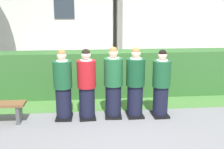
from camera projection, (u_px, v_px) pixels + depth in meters
ground_plane at (112, 116)px, 6.71m from camera, size 60.00×60.00×0.00m
student_front_row_0 at (63, 86)px, 6.42m from camera, size 0.43×0.49×1.65m
student_in_red_blazer at (87, 86)px, 6.45m from camera, size 0.43×0.53×1.66m
student_front_row_2 at (113, 84)px, 6.54m from camera, size 0.44×0.54×1.70m
student_front_row_3 at (135, 84)px, 6.56m from camera, size 0.44×0.49×1.68m
student_front_row_4 at (161, 85)px, 6.58m from camera, size 0.42×0.48×1.62m
hedge at (107, 74)px, 8.10m from camera, size 7.51×0.70×1.31m
lawn_strip at (109, 104)px, 7.49m from camera, size 7.51×0.90×0.01m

